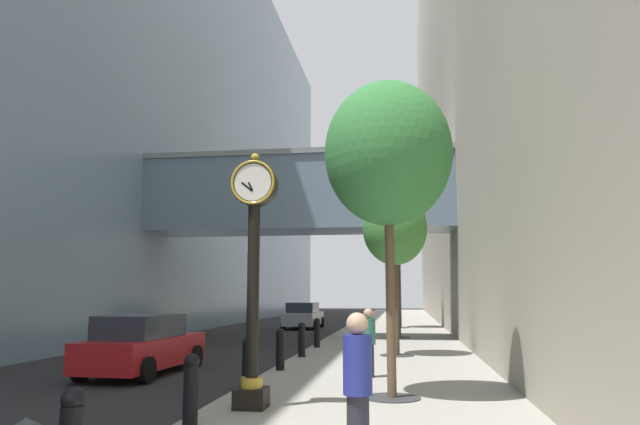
% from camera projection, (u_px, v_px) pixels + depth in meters
% --- Properties ---
extents(ground_plane, '(110.00, 110.00, 0.00)m').
position_uv_depth(ground_plane, '(334.00, 336.00, 29.21)').
color(ground_plane, '#262628').
rests_on(ground_plane, ground).
extents(sidewalk_right, '(5.83, 80.00, 0.14)m').
position_uv_depth(sidewalk_right, '(393.00, 331.00, 31.74)').
color(sidewalk_right, '#9E998E').
rests_on(sidewalk_right, ground).
extents(building_block_left, '(23.33, 80.00, 29.33)m').
position_uv_depth(building_block_left, '(138.00, 91.00, 35.92)').
color(building_block_left, '#758EA8').
rests_on(building_block_left, ground).
extents(building_block_right, '(9.00, 80.00, 34.73)m').
position_uv_depth(building_block_right, '(518.00, 26.00, 33.10)').
color(building_block_right, '#A89E89').
rests_on(building_block_right, ground).
extents(street_clock, '(0.84, 0.55, 4.57)m').
position_uv_depth(street_clock, '(253.00, 265.00, 10.40)').
color(street_clock, black).
rests_on(street_clock, sidewalk_right).
extents(bollard_second, '(0.24, 0.24, 1.08)m').
position_uv_depth(bollard_second, '(191.00, 388.00, 8.80)').
color(bollard_second, black).
rests_on(bollard_second, sidewalk_right).
extents(bollard_third, '(0.24, 0.24, 1.08)m').
position_uv_depth(bollard_third, '(247.00, 363.00, 11.98)').
color(bollard_third, black).
rests_on(bollard_third, sidewalk_right).
extents(bollard_fourth, '(0.24, 0.24, 1.08)m').
position_uv_depth(bollard_fourth, '(280.00, 348.00, 15.15)').
color(bollard_fourth, black).
rests_on(bollard_fourth, sidewalk_right).
extents(bollard_fifth, '(0.24, 0.24, 1.08)m').
position_uv_depth(bollard_fifth, '(302.00, 339.00, 18.32)').
color(bollard_fifth, black).
rests_on(bollard_fifth, sidewalk_right).
extents(bollard_sixth, '(0.24, 0.24, 1.08)m').
position_uv_depth(bollard_sixth, '(317.00, 332.00, 21.50)').
color(bollard_sixth, black).
rests_on(bollard_sixth, sidewalk_right).
extents(street_tree_near, '(2.58, 2.58, 6.30)m').
position_uv_depth(street_tree_near, '(388.00, 154.00, 11.71)').
color(street_tree_near, '#333335').
rests_on(street_tree_near, sidewalk_right).
extents(street_tree_mid_near, '(2.14, 2.14, 5.38)m').
position_uv_depth(street_tree_mid_near, '(395.00, 229.00, 19.17)').
color(street_tree_mid_near, '#333335').
rests_on(street_tree_mid_near, sidewalk_right).
extents(street_tree_mid_far, '(2.57, 2.57, 6.38)m').
position_uv_depth(street_tree_mid_far, '(397.00, 231.00, 26.84)').
color(street_tree_mid_far, '#333335').
rests_on(street_tree_mid_far, sidewalk_right).
extents(street_tree_far, '(2.53, 2.53, 6.65)m').
position_uv_depth(street_tree_far, '(399.00, 240.00, 34.44)').
color(street_tree_far, '#333335').
rests_on(street_tree_far, sidewalk_right).
extents(pedestrian_walking, '(0.43, 0.43, 1.77)m').
position_uv_depth(pedestrian_walking, '(358.00, 385.00, 6.64)').
color(pedestrian_walking, '#23232D').
rests_on(pedestrian_walking, sidewalk_right).
extents(pedestrian_by_clock, '(0.38, 0.38, 1.63)m').
position_uv_depth(pedestrian_by_clock, '(369.00, 341.00, 13.91)').
color(pedestrian_by_clock, '#23232D').
rests_on(pedestrian_by_clock, sidewalk_right).
extents(car_red_near, '(2.06, 4.47, 1.57)m').
position_uv_depth(car_red_near, '(143.00, 345.00, 15.34)').
color(car_red_near, '#AD191E').
rests_on(car_red_near, ground).
extents(car_silver_mid, '(2.13, 4.27, 1.58)m').
position_uv_depth(car_silver_mid, '(303.00, 316.00, 35.26)').
color(car_silver_mid, '#B7BABF').
rests_on(car_silver_mid, ground).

